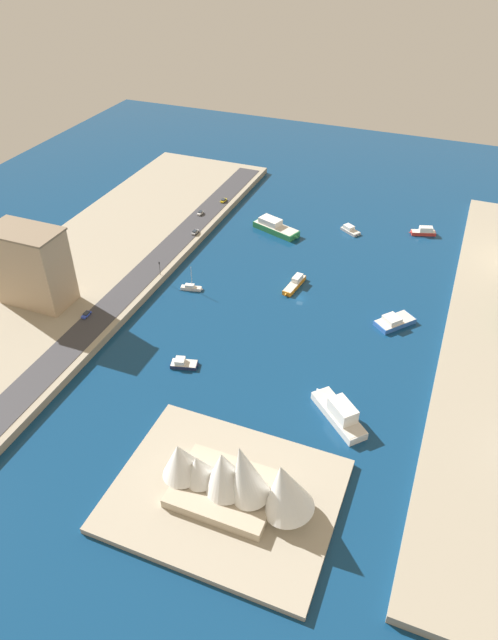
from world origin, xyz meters
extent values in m
plane|color=navy|center=(0.00, 0.00, 0.00)|extent=(440.00, 440.00, 0.00)
cube|color=#9E937F|center=(94.42, 0.00, 1.56)|extent=(70.00, 240.00, 3.13)
cube|color=#A89E89|center=(-10.41, 102.19, 1.00)|extent=(62.78, 49.65, 2.00)
cube|color=#38383D|center=(68.32, 0.00, 3.20)|extent=(12.63, 228.00, 0.15)
cube|color=white|center=(45.58, 11.07, 0.63)|extent=(9.25, 4.39, 1.26)
cone|color=white|center=(40.89, 10.03, 0.63)|extent=(1.35, 1.35, 1.13)
cube|color=white|center=(46.16, 11.20, 1.88)|extent=(4.29, 2.81, 1.24)
cube|color=beige|center=(45.58, 11.07, 1.31)|extent=(8.88, 4.22, 0.10)
cylinder|color=silver|center=(45.14, 10.98, 6.35)|extent=(0.24, 0.24, 10.19)
cube|color=#2D8C4C|center=(29.13, -51.64, 1.50)|extent=(25.49, 15.72, 2.99)
cone|color=#2D8C4C|center=(16.98, -47.29, 1.50)|extent=(3.45, 3.45, 2.70)
cube|color=white|center=(32.69, -52.92, 4.50)|extent=(12.39, 9.78, 3.01)
cube|color=beige|center=(29.13, -51.64, 3.04)|extent=(24.47, 15.09, 0.10)
cube|color=#1E284C|center=(25.89, 56.47, 0.67)|extent=(10.42, 6.84, 1.35)
cone|color=#1E284C|center=(20.91, 55.13, 0.67)|extent=(1.49, 1.49, 1.21)
cube|color=white|center=(27.26, 56.84, 2.24)|extent=(4.28, 4.48, 1.79)
cube|color=beige|center=(25.89, 56.47, 1.40)|extent=(10.00, 6.56, 0.10)
cube|color=orange|center=(4.89, -7.36, 0.94)|extent=(5.96, 16.34, 1.88)
cone|color=orange|center=(6.01, 1.06, 0.94)|extent=(1.90, 1.90, 1.69)
cube|color=white|center=(4.52, -10.19, 2.93)|extent=(3.77, 6.16, 2.11)
cube|color=beige|center=(4.89, -7.36, 1.93)|extent=(5.72, 15.69, 0.10)
cube|color=red|center=(-40.22, -76.27, 0.86)|extent=(12.48, 7.47, 1.72)
cone|color=red|center=(-34.16, -74.25, 0.86)|extent=(1.96, 1.96, 1.55)
cube|color=white|center=(-41.19, -76.60, 2.95)|extent=(7.02, 5.06, 2.46)
cube|color=beige|center=(-40.22, -76.27, 1.77)|extent=(11.98, 7.17, 0.10)
cube|color=silver|center=(-32.48, 60.70, 1.42)|extent=(21.87, 20.93, 2.84)
cone|color=silver|center=(-23.31, 52.23, 1.42)|extent=(3.62, 3.62, 2.56)
cube|color=white|center=(-33.82, 61.94, 5.29)|extent=(11.09, 10.85, 4.90)
cube|color=beige|center=(-32.48, 60.70, 2.89)|extent=(20.99, 20.09, 0.10)
cube|color=blue|center=(-40.41, 3.07, 0.97)|extent=(15.85, 16.97, 1.93)
cone|color=blue|center=(-45.78, -3.43, 0.97)|extent=(2.45, 2.45, 1.74)
cube|color=white|center=(-39.27, 4.45, 2.98)|extent=(8.25, 8.18, 2.11)
cube|color=beige|center=(-40.41, 3.07, 1.98)|extent=(15.22, 16.29, 0.10)
cube|color=#999EA3|center=(-5.87, -65.03, 0.63)|extent=(11.05, 9.39, 1.26)
cone|color=#999EA3|center=(-10.45, -62.01, 0.63)|extent=(1.57, 1.57, 1.13)
cube|color=white|center=(-4.75, -65.77, 2.19)|extent=(6.19, 5.83, 1.86)
cube|color=beige|center=(-5.87, -65.03, 1.31)|extent=(10.61, 9.01, 0.10)
cube|color=tan|center=(97.55, 45.02, 18.80)|extent=(27.90, 15.90, 31.34)
cube|color=#7C6B55|center=(97.55, 45.02, 34.86)|extent=(29.01, 16.53, 0.80)
cylinder|color=black|center=(72.52, 49.21, 3.60)|extent=(0.27, 0.65, 0.64)
cylinder|color=black|center=(74.25, 49.25, 3.60)|extent=(0.27, 0.65, 0.64)
cylinder|color=black|center=(72.60, 46.00, 3.60)|extent=(0.27, 0.65, 0.64)
cylinder|color=black|center=(74.33, 46.04, 3.60)|extent=(0.27, 0.65, 0.64)
cube|color=blue|center=(73.42, 47.62, 3.89)|extent=(2.04, 4.63, 0.78)
cube|color=#262D38|center=(73.43, 47.39, 4.55)|extent=(1.76, 2.61, 0.54)
cylinder|color=black|center=(65.84, -69.10, 3.60)|extent=(0.25, 0.64, 0.64)
cylinder|color=black|center=(64.06, -69.10, 3.60)|extent=(0.25, 0.64, 0.64)
cylinder|color=black|center=(65.83, -65.75, 3.60)|extent=(0.25, 0.64, 0.64)
cylinder|color=black|center=(64.04, -65.75, 3.60)|extent=(0.25, 0.64, 0.64)
cube|color=yellow|center=(64.94, -67.43, 3.86)|extent=(2.00, 4.79, 0.72)
cube|color=#262D38|center=(64.94, -67.19, 4.48)|extent=(1.75, 2.68, 0.51)
cylinder|color=black|center=(64.20, -31.19, 3.60)|extent=(0.25, 0.64, 0.64)
cylinder|color=black|center=(62.59, -31.18, 3.60)|extent=(0.25, 0.64, 0.64)
cylinder|color=black|center=(64.22, -27.85, 3.60)|extent=(0.25, 0.64, 0.64)
cylinder|color=black|center=(62.61, -27.84, 3.60)|extent=(0.25, 0.64, 0.64)
cube|color=#B7B7BC|center=(63.41, -29.51, 3.91)|extent=(1.84, 4.79, 0.83)
cube|color=#262D38|center=(63.41, -29.27, 4.63)|extent=(1.61, 2.69, 0.60)
cylinder|color=black|center=(69.17, -47.54, 3.60)|extent=(0.26, 0.64, 0.64)
cylinder|color=black|center=(70.82, -47.51, 3.60)|extent=(0.26, 0.64, 0.64)
cylinder|color=black|center=(69.22, -50.53, 3.60)|extent=(0.26, 0.64, 0.64)
cylinder|color=black|center=(70.88, -50.50, 3.60)|extent=(0.26, 0.64, 0.64)
cube|color=white|center=(70.02, -49.02, 3.93)|extent=(1.93, 4.30, 0.86)
cube|color=#262D38|center=(70.02, -49.23, 4.61)|extent=(1.68, 2.42, 0.51)
cylinder|color=black|center=(61.01, 9.93, 5.88)|extent=(0.18, 0.18, 5.50)
cube|color=black|center=(61.01, 9.93, 9.13)|extent=(0.36, 0.36, 1.00)
sphere|color=red|center=(61.01, 9.93, 9.48)|extent=(0.24, 0.24, 0.24)
sphere|color=yellow|center=(61.01, 9.93, 9.13)|extent=(0.24, 0.24, 0.24)
sphere|color=green|center=(61.01, 9.93, 8.78)|extent=(0.24, 0.24, 0.24)
cube|color=#BCAD93|center=(-10.41, 102.19, 3.50)|extent=(28.87, 21.63, 3.00)
cone|color=white|center=(-27.83, 102.19, 13.05)|extent=(16.66, 13.89, 18.42)
cone|color=white|center=(-16.62, 102.19, 14.22)|extent=(14.25, 11.04, 20.16)
cone|color=white|center=(-10.41, 102.19, 11.70)|extent=(13.70, 12.45, 14.55)
cone|color=white|center=(-2.63, 102.19, 9.25)|extent=(11.09, 9.75, 10.08)
cone|color=white|center=(3.02, 102.19, 10.39)|extent=(13.12, 12.06, 11.98)
camera|label=1|loc=(-53.29, 191.18, 137.91)|focal=31.98mm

